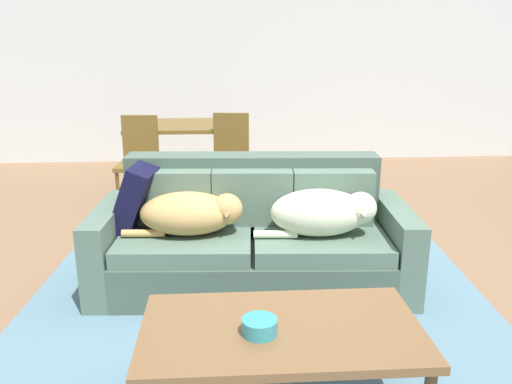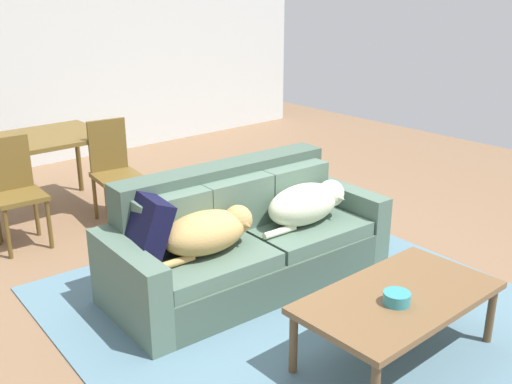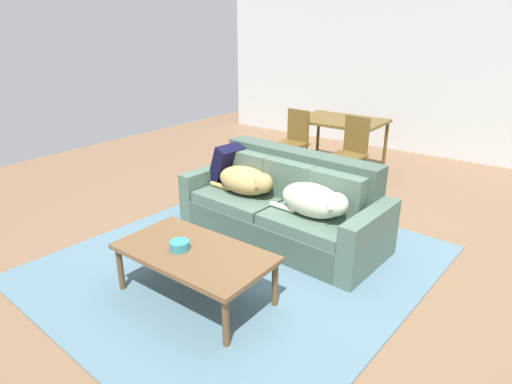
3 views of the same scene
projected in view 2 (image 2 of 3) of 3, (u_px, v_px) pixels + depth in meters
name	position (u px, v px, depth m)	size (l,w,h in m)	color
ground_plane	(257.00, 272.00, 4.66)	(10.00, 10.00, 0.00)	brown
back_partition	(37.00, 53.00, 7.05)	(8.00, 0.12, 2.70)	silver
area_rug	(311.00, 316.00, 4.03)	(3.00, 3.30, 0.01)	slate
couch	(244.00, 240.00, 4.43)	(2.17, 1.00, 0.86)	#415649
dog_on_left_cushion	(209.00, 231.00, 4.02)	(0.79, 0.41, 0.28)	tan
dog_on_right_cushion	(307.00, 203.00, 4.49)	(0.80, 0.37, 0.31)	beige
throw_pillow_by_left_arm	(143.00, 229.00, 3.91)	(0.15, 0.45, 0.45)	black
coffee_table	(399.00, 301.00, 3.48)	(1.24, 0.68, 0.43)	brown
bowl_on_coffee_table	(397.00, 298.00, 3.35)	(0.16, 0.16, 0.07)	teal
dining_table	(37.00, 145.00, 5.62)	(1.25, 0.90, 0.77)	brown
dining_chair_near_left	(15.00, 187.00, 5.00)	(0.43, 0.43, 0.93)	brown
dining_chair_near_right	(113.00, 166.00, 5.56)	(0.45, 0.45, 0.95)	brown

